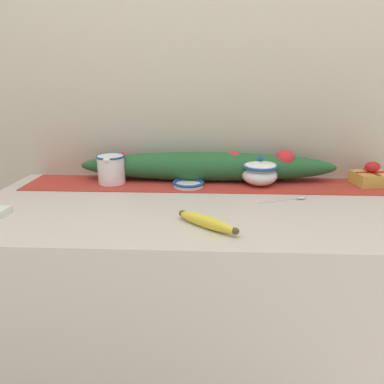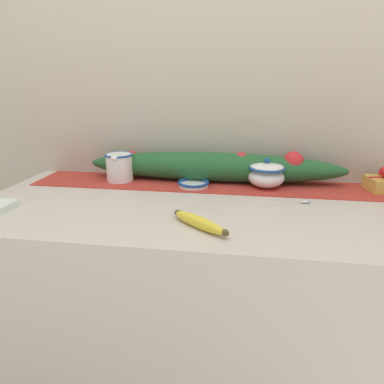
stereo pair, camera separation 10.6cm
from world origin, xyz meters
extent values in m
cube|color=beige|center=(0.00, 0.00, 0.46)|extent=(1.49, 0.65, 0.92)
cube|color=#B7AD99|center=(0.00, 0.34, 1.20)|extent=(2.29, 0.04, 2.40)
cube|color=#B23328|center=(0.00, 0.21, 0.92)|extent=(1.37, 0.21, 0.00)
cylinder|color=white|center=(-0.36, 0.21, 0.98)|extent=(0.10, 0.10, 0.11)
torus|color=#194793|center=(-0.36, 0.21, 1.03)|extent=(0.11, 0.11, 0.01)
torus|color=white|center=(-0.36, 0.27, 0.99)|extent=(0.05, 0.01, 0.05)
ellipsoid|color=white|center=(-0.36, 0.16, 1.02)|extent=(0.03, 0.02, 0.02)
ellipsoid|color=white|center=(0.20, 0.21, 0.96)|extent=(0.13, 0.13, 0.07)
torus|color=#194793|center=(0.20, 0.21, 1.00)|extent=(0.13, 0.13, 0.01)
ellipsoid|color=white|center=(0.20, 0.21, 1.00)|extent=(0.12, 0.12, 0.03)
sphere|color=#194793|center=(0.20, 0.21, 1.02)|extent=(0.02, 0.02, 0.02)
cylinder|color=white|center=(-0.07, 0.18, 0.93)|extent=(0.11, 0.11, 0.01)
torus|color=#194793|center=(-0.07, 0.18, 0.94)|extent=(0.12, 0.12, 0.01)
ellipsoid|color=yellow|center=(0.00, -0.19, 0.94)|extent=(0.17, 0.15, 0.03)
ellipsoid|color=brown|center=(-0.07, -0.13, 0.94)|extent=(0.04, 0.03, 0.02)
ellipsoid|color=brown|center=(0.07, -0.24, 0.94)|extent=(0.03, 0.03, 0.02)
cube|color=silver|center=(0.23, 0.03, 0.92)|extent=(0.13, 0.05, 0.00)
ellipsoid|color=silver|center=(0.32, 0.06, 0.93)|extent=(0.04, 0.03, 0.01)
cube|color=gold|center=(0.62, 0.23, 0.95)|extent=(0.13, 0.12, 0.05)
cube|color=red|center=(0.62, 0.23, 0.97)|extent=(0.12, 0.03, 0.00)
cube|color=red|center=(0.62, 0.23, 0.97)|extent=(0.02, 0.10, 0.00)
ellipsoid|color=red|center=(0.62, 0.23, 0.99)|extent=(0.06, 0.05, 0.04)
ellipsoid|color=#235B2D|center=(0.00, 0.26, 0.98)|extent=(1.00, 0.12, 0.11)
sphere|color=red|center=(-0.34, 0.28, 1.00)|extent=(0.05, 0.05, 0.05)
sphere|color=red|center=(-0.11, 0.24, 1.00)|extent=(0.06, 0.06, 0.06)
sphere|color=red|center=(0.10, 0.26, 1.00)|extent=(0.08, 0.08, 0.08)
sphere|color=red|center=(0.30, 0.26, 1.01)|extent=(0.08, 0.08, 0.08)
camera|label=1|loc=(0.00, -1.04, 1.30)|focal=32.00mm
camera|label=2|loc=(0.11, -1.03, 1.30)|focal=32.00mm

